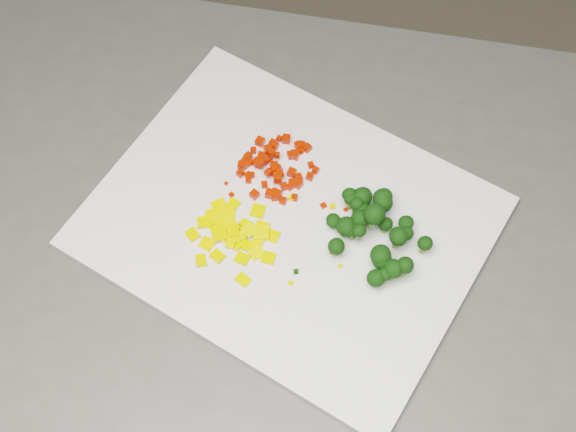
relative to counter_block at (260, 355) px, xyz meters
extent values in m
cube|color=#444542|center=(0.00, 0.00, 0.00)|extent=(1.18, 1.03, 0.90)
cube|color=silver|center=(0.05, 0.00, 0.46)|extent=(0.55, 0.55, 0.01)
cube|color=red|center=(0.06, 0.04, 0.47)|extent=(0.01, 0.01, 0.01)
cube|color=red|center=(0.08, 0.10, 0.47)|extent=(0.01, 0.01, 0.01)
cube|color=red|center=(0.05, 0.03, 0.47)|extent=(0.01, 0.01, 0.01)
cube|color=red|center=(0.06, 0.11, 0.46)|extent=(0.01, 0.01, 0.01)
cube|color=red|center=(0.05, 0.05, 0.47)|extent=(0.01, 0.01, 0.01)
cube|color=red|center=(0.06, 0.10, 0.47)|extent=(0.01, 0.01, 0.01)
cube|color=red|center=(0.05, 0.09, 0.46)|extent=(0.01, 0.01, 0.01)
cube|color=red|center=(0.02, 0.06, 0.46)|extent=(0.01, 0.01, 0.01)
cube|color=red|center=(0.02, 0.07, 0.47)|extent=(0.01, 0.01, 0.01)
cube|color=red|center=(0.05, 0.07, 0.47)|extent=(0.01, 0.01, 0.01)
cube|color=red|center=(0.03, 0.09, 0.47)|extent=(0.01, 0.01, 0.01)
cube|color=red|center=(0.07, 0.04, 0.47)|extent=(0.01, 0.01, 0.01)
cube|color=red|center=(0.02, 0.10, 0.47)|extent=(0.01, 0.01, 0.01)
cube|color=red|center=(0.09, 0.09, 0.47)|extent=(0.01, 0.01, 0.01)
cube|color=red|center=(0.02, 0.09, 0.46)|extent=(0.01, 0.01, 0.01)
cube|color=red|center=(0.05, 0.10, 0.47)|extent=(0.01, 0.01, 0.01)
cube|color=red|center=(0.02, 0.07, 0.46)|extent=(0.01, 0.01, 0.01)
cube|color=red|center=(0.08, 0.09, 0.46)|extent=(0.01, 0.01, 0.01)
cube|color=red|center=(0.03, 0.08, 0.47)|extent=(0.01, 0.01, 0.01)
cube|color=red|center=(0.04, 0.11, 0.47)|extent=(0.01, 0.01, 0.01)
cube|color=red|center=(0.06, 0.05, 0.47)|extent=(0.01, 0.01, 0.01)
cube|color=red|center=(0.02, 0.09, 0.47)|extent=(0.01, 0.01, 0.01)
cube|color=red|center=(0.09, 0.05, 0.47)|extent=(0.01, 0.01, 0.01)
cube|color=red|center=(0.04, 0.06, 0.47)|extent=(0.01, 0.01, 0.01)
cube|color=red|center=(0.09, 0.09, 0.46)|extent=(0.01, 0.01, 0.01)
cube|color=red|center=(0.04, 0.04, 0.47)|extent=(0.01, 0.01, 0.01)
cube|color=red|center=(0.07, 0.06, 0.47)|extent=(0.01, 0.01, 0.01)
cube|color=red|center=(0.02, 0.09, 0.47)|extent=(0.01, 0.01, 0.01)
cube|color=red|center=(0.05, 0.09, 0.47)|extent=(0.01, 0.01, 0.01)
cube|color=red|center=(0.05, 0.06, 0.47)|extent=(0.01, 0.01, 0.01)
cube|color=red|center=(0.07, 0.09, 0.47)|extent=(0.01, 0.01, 0.01)
cube|color=red|center=(0.04, 0.07, 0.47)|extent=(0.01, 0.01, 0.01)
cube|color=red|center=(0.06, 0.03, 0.47)|extent=(0.01, 0.01, 0.01)
cube|color=red|center=(0.10, 0.06, 0.47)|extent=(0.01, 0.01, 0.01)
cube|color=red|center=(0.09, 0.10, 0.46)|extent=(0.01, 0.01, 0.01)
cube|color=red|center=(0.04, 0.09, 0.47)|extent=(0.01, 0.01, 0.01)
cube|color=red|center=(0.05, 0.07, 0.47)|extent=(0.01, 0.01, 0.01)
cube|color=red|center=(0.07, 0.05, 0.47)|extent=(0.01, 0.01, 0.01)
cube|color=red|center=(0.04, 0.08, 0.47)|extent=(0.01, 0.01, 0.01)
cube|color=red|center=(0.09, 0.07, 0.46)|extent=(0.01, 0.01, 0.01)
cube|color=red|center=(0.03, 0.08, 0.48)|extent=(0.01, 0.01, 0.01)
cube|color=red|center=(0.09, 0.09, 0.46)|extent=(0.01, 0.01, 0.01)
cube|color=red|center=(0.06, 0.09, 0.47)|extent=(0.01, 0.01, 0.01)
cube|color=red|center=(0.05, 0.06, 0.47)|extent=(0.01, 0.01, 0.01)
cube|color=red|center=(0.05, 0.04, 0.47)|extent=(0.01, 0.01, 0.01)
cube|color=red|center=(0.01, 0.09, 0.47)|extent=(0.01, 0.01, 0.01)
cube|color=red|center=(0.07, 0.11, 0.46)|extent=(0.01, 0.01, 0.01)
cube|color=red|center=(0.05, 0.07, 0.46)|extent=(0.01, 0.01, 0.01)
cube|color=red|center=(0.04, 0.04, 0.47)|extent=(0.01, 0.01, 0.01)
cube|color=red|center=(0.04, 0.04, 0.46)|extent=(0.01, 0.01, 0.01)
cube|color=red|center=(0.03, 0.05, 0.47)|extent=(0.01, 0.01, 0.01)
cube|color=red|center=(0.02, 0.04, 0.47)|extent=(0.01, 0.01, 0.01)
cube|color=red|center=(0.09, 0.10, 0.47)|extent=(0.01, 0.01, 0.01)
cube|color=red|center=(0.03, 0.10, 0.47)|extent=(0.01, 0.01, 0.01)
cube|color=red|center=(0.04, 0.03, 0.47)|extent=(0.01, 0.01, 0.01)
cube|color=red|center=(0.01, 0.08, 0.47)|extent=(0.01, 0.01, 0.01)
cube|color=red|center=(0.08, 0.08, 0.47)|extent=(0.01, 0.01, 0.01)
cube|color=red|center=(0.07, 0.11, 0.47)|extent=(0.01, 0.01, 0.01)
cube|color=red|center=(0.03, 0.09, 0.47)|extent=(0.01, 0.01, 0.01)
cube|color=yellow|center=(0.03, -0.01, 0.46)|extent=(0.02, 0.02, 0.01)
cube|color=yellow|center=(0.01, -0.02, 0.46)|extent=(0.02, 0.02, 0.01)
cube|color=yellow|center=(-0.01, -0.01, 0.46)|extent=(0.02, 0.02, 0.01)
cube|color=yellow|center=(-0.01, -0.01, 0.46)|extent=(0.02, 0.02, 0.00)
cube|color=yellow|center=(0.01, -0.01, 0.47)|extent=(0.02, 0.02, 0.01)
cube|color=yellow|center=(-0.03, 0.01, 0.46)|extent=(0.02, 0.02, 0.01)
cube|color=yellow|center=(-0.01, 0.04, 0.46)|extent=(0.02, 0.02, 0.01)
cube|color=yellow|center=(-0.03, 0.00, 0.46)|extent=(0.02, 0.02, 0.01)
cube|color=yellow|center=(0.00, 0.01, 0.47)|extent=(0.02, 0.02, 0.00)
cube|color=yellow|center=(-0.02, 0.03, 0.46)|extent=(0.02, 0.02, 0.00)
cube|color=yellow|center=(-0.05, 0.02, 0.46)|extent=(0.02, 0.02, 0.01)
cube|color=yellow|center=(-0.01, -0.01, 0.47)|extent=(0.02, 0.01, 0.01)
cube|color=yellow|center=(-0.04, -0.02, 0.46)|extent=(0.02, 0.02, 0.01)
cube|color=yellow|center=(0.00, -0.02, 0.46)|extent=(0.02, 0.02, 0.01)
cube|color=yellow|center=(-0.01, -0.03, 0.46)|extent=(0.02, 0.02, 0.01)
cube|color=yellow|center=(-0.03, 0.04, 0.46)|extent=(0.02, 0.02, 0.01)
cube|color=yellow|center=(0.02, -0.01, 0.46)|extent=(0.02, 0.02, 0.01)
cube|color=yellow|center=(-0.02, 0.02, 0.46)|extent=(0.02, 0.02, 0.01)
cube|color=yellow|center=(0.00, 0.01, 0.46)|extent=(0.02, 0.02, 0.01)
cube|color=yellow|center=(-0.06, 0.01, 0.46)|extent=(0.02, 0.02, 0.01)
cube|color=yellow|center=(-0.04, 0.03, 0.46)|extent=(0.01, 0.02, 0.00)
cube|color=yellow|center=(-0.03, 0.02, 0.46)|extent=(0.01, 0.01, 0.01)
cube|color=yellow|center=(-0.06, -0.03, 0.46)|extent=(0.01, 0.02, 0.01)
cube|color=yellow|center=(0.02, 0.02, 0.46)|extent=(0.02, 0.02, 0.00)
cube|color=yellow|center=(-0.03, 0.00, 0.47)|extent=(0.02, 0.02, 0.00)
cube|color=yellow|center=(-0.03, 0.02, 0.46)|extent=(0.01, 0.02, 0.01)
cube|color=yellow|center=(0.00, -0.03, 0.46)|extent=(0.02, 0.02, 0.01)
cube|color=yellow|center=(-0.02, -0.06, 0.46)|extent=(0.02, 0.02, 0.01)
cube|color=yellow|center=(-0.04, 0.02, 0.46)|extent=(0.02, 0.02, 0.01)
cube|color=yellow|center=(0.02, 0.00, 0.46)|extent=(0.02, 0.02, 0.01)
cube|color=yellow|center=(-0.02, -0.01, 0.47)|extent=(0.02, 0.02, 0.01)
cube|color=yellow|center=(-0.02, 0.01, 0.46)|extent=(0.02, 0.02, 0.01)
cube|color=yellow|center=(-0.05, -0.01, 0.46)|extent=(0.02, 0.02, 0.01)
cube|color=yellow|center=(-0.02, 0.01, 0.46)|extent=(0.02, 0.01, 0.01)
cube|color=yellow|center=(0.02, -0.04, 0.46)|extent=(0.02, 0.02, 0.00)
cube|color=yellow|center=(0.00, 0.00, 0.47)|extent=(0.02, 0.02, 0.01)
cube|color=yellow|center=(-0.02, 0.00, 0.47)|extent=(0.02, 0.02, 0.01)
cube|color=red|center=(-0.02, -0.01, 0.46)|extent=(0.01, 0.01, 0.00)
cube|color=red|center=(-0.01, -0.01, 0.46)|extent=(0.01, 0.01, 0.00)
cube|color=yellow|center=(0.14, -0.02, 0.46)|extent=(0.01, 0.01, 0.00)
cube|color=yellow|center=(0.10, 0.01, 0.46)|extent=(0.01, 0.01, 0.00)
cube|color=yellow|center=(0.06, 0.03, 0.46)|extent=(0.01, 0.01, 0.00)
cube|color=red|center=(0.09, 0.01, 0.46)|extent=(0.01, 0.01, 0.00)
cube|color=yellow|center=(0.03, -0.08, 0.46)|extent=(0.01, 0.01, 0.00)
cube|color=yellow|center=(0.13, -0.03, 0.46)|extent=(0.01, 0.01, 0.00)
cube|color=black|center=(-0.04, 0.01, 0.46)|extent=(0.00, 0.00, 0.00)
cube|color=red|center=(0.09, -0.05, 0.46)|extent=(0.01, 0.01, 0.00)
cube|color=black|center=(0.04, -0.06, 0.46)|extent=(0.01, 0.01, 0.00)
cube|color=yellow|center=(0.09, -0.07, 0.46)|extent=(0.00, 0.00, 0.00)
cube|color=red|center=(-0.01, 0.07, 0.46)|extent=(0.01, 0.01, 0.00)
cube|color=red|center=(-0.01, 0.05, 0.46)|extent=(0.01, 0.01, 0.00)
cube|color=red|center=(0.12, 0.00, 0.46)|extent=(0.01, 0.01, 0.00)
camera|label=1|loc=(-0.06, -0.42, 1.29)|focal=50.00mm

